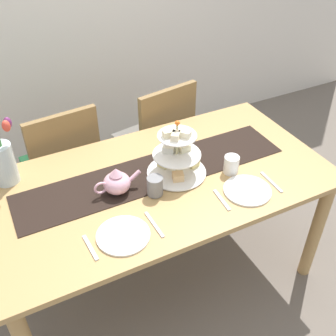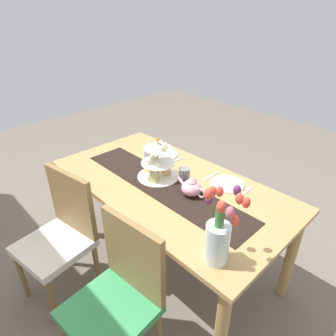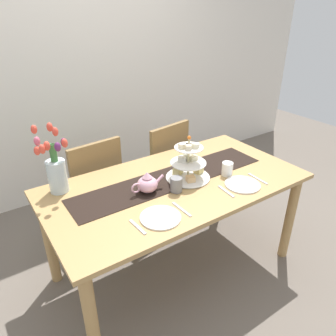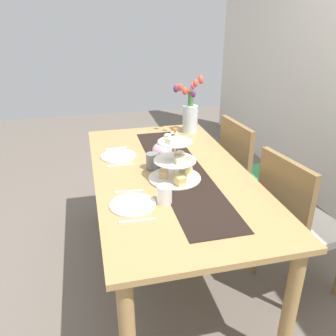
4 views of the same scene
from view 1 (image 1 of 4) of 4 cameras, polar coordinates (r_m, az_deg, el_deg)
ground_plane at (r=2.54m, az=-1.07°, el=-14.73°), size 8.00×8.00×0.00m
dining_table at (r=2.07m, az=-1.27°, el=-3.71°), size 1.73×0.90×0.75m
chair_left at (r=2.59m, az=-14.69°, el=0.64°), size 0.46×0.46×0.91m
chair_right at (r=2.75m, az=-1.44°, el=4.41°), size 0.48×0.48×0.91m
table_runner at (r=2.04m, az=-1.98°, el=-0.61°), size 1.41×0.29×0.00m
tiered_cake_stand at (r=1.98m, az=1.28°, el=1.61°), size 0.30×0.30×0.30m
teapot at (r=1.90m, az=-7.32°, el=-2.02°), size 0.24×0.13×0.14m
tulip_vase at (r=2.05m, az=-22.83°, el=1.73°), size 0.19×0.25×0.43m
dinner_plate_left at (r=1.73m, az=-6.39°, el=-9.49°), size 0.23×0.23×0.01m
fork_left at (r=1.70m, az=-11.00°, el=-11.04°), size 0.02×0.15×0.01m
knife_left at (r=1.76m, az=-1.97°, el=-8.02°), size 0.02×0.17×0.01m
dinner_plate_right at (r=1.96m, az=11.22°, el=-3.14°), size 0.23×0.23×0.01m
fork_right at (r=1.89m, az=7.66°, el=-4.52°), size 0.03×0.15×0.01m
knife_right at (r=2.04m, az=14.49°, el=-1.94°), size 0.02×0.17×0.01m
mug_grey at (r=1.88m, az=-1.86°, el=-2.55°), size 0.08×0.08×0.09m
mug_white_text at (r=2.04m, az=9.00°, el=0.47°), size 0.08×0.08×0.09m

